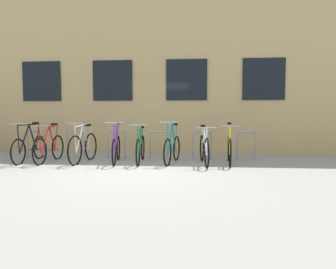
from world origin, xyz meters
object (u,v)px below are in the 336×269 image
Objects in this scene: bicycle_yellow at (229,148)px; bicycle_silver at (84,147)px; bicycle_red at (49,147)px; bicycle_green at (141,148)px; bicycle_purple at (116,148)px; bicycle_black at (30,147)px; bicycle_white at (204,149)px; bicycle_teal at (172,148)px.

bicycle_silver is at bearing -178.33° from bicycle_yellow.
bicycle_green is at bearing 1.85° from bicycle_red.
bicycle_purple is 0.87m from bicycle_silver.
bicycle_green is 1.05× the size of bicycle_red.
bicycle_green is 1.01× the size of bicycle_black.
bicycle_white is 4.60m from bicycle_black.
bicycle_silver reaches higher than bicycle_green.
bicycle_teal reaches higher than bicycle_silver.
bicycle_green is 1.03× the size of bicycle_silver.
bicycle_silver is (-1.50, -0.06, 0.02)m from bicycle_green.
bicycle_white is 0.82m from bicycle_teal.
bicycle_green is 2.42m from bicycle_red.
bicycle_purple reaches higher than bicycle_white.
bicycle_teal is 0.96× the size of bicycle_red.
bicycle_black reaches higher than bicycle_silver.
bicycle_yellow is at bearing 1.19° from bicycle_teal.
bicycle_white is at bearing -0.29° from bicycle_black.
bicycle_silver is 1.01× the size of bicycle_yellow.
bicycle_silver is (-3.13, 0.03, 0.01)m from bicycle_white.
bicycle_white is 1.64m from bicycle_green.
bicycle_black is 1.08× the size of bicycle_teal.
bicycle_purple is (-2.26, 0.02, -0.00)m from bicycle_white.
bicycle_red is at bearing -179.45° from bicycle_purple.
bicycle_white is at bearing -0.49° from bicycle_silver.
bicycle_silver is (1.47, 0.00, 0.02)m from bicycle_black.
bicycle_silver is at bearing 0.14° from bicycle_black.
bicycle_red is (0.55, -0.02, -0.00)m from bicycle_black.
bicycle_green is at bearing 1.20° from bicycle_black.
bicycle_silver is (-2.32, -0.08, 0.02)m from bicycle_teal.
bicycle_black is 1.04× the size of bicycle_red.
bicycle_black is 1.47m from bicycle_silver.
bicycle_black is at bearing -178.74° from bicycle_teal.
bicycle_yellow reaches higher than bicycle_silver.
bicycle_white is 0.66m from bicycle_yellow.
bicycle_yellow reaches higher than bicycle_white.
bicycle_green is 0.83m from bicycle_teal.
bicycle_teal reaches higher than bicycle_purple.
bicycle_red is (-1.79, -0.02, -0.01)m from bicycle_purple.
bicycle_black is 1.04× the size of bicycle_yellow.
bicycle_purple is 1.79m from bicycle_red.
bicycle_black reaches higher than bicycle_green.
bicycle_purple is at bearing 0.55° from bicycle_red.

